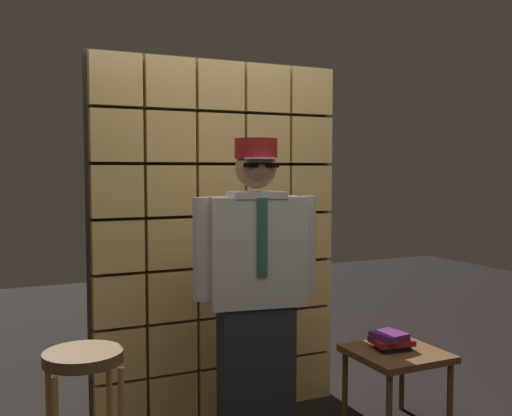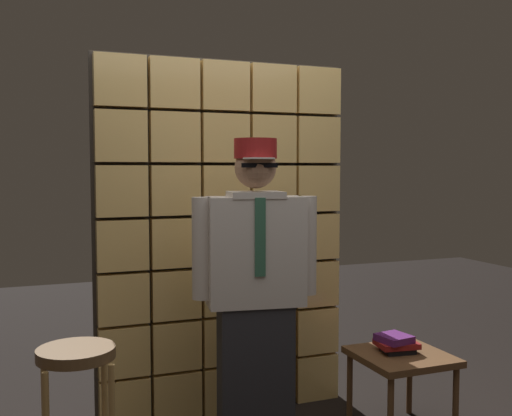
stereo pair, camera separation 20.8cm
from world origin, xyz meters
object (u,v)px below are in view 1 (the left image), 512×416
at_px(book_stack, 391,341).
at_px(side_table, 396,360).
at_px(standing_person, 256,292).
at_px(bar_stool, 84,397).

bearing_deg(book_stack, side_table, -58.44).
bearing_deg(book_stack, standing_person, 177.60).
xyz_separation_m(bar_stool, book_stack, (1.84, 0.27, -0.05)).
distance_m(bar_stool, book_stack, 1.87).
xyz_separation_m(side_table, book_stack, (-0.02, 0.03, 0.12)).
bearing_deg(standing_person, bar_stool, -153.27).
distance_m(standing_person, book_stack, 0.96).
xyz_separation_m(standing_person, bar_stool, (-0.96, -0.31, -0.32)).
relative_size(standing_person, book_stack, 6.82).
bearing_deg(standing_person, side_table, 4.61).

